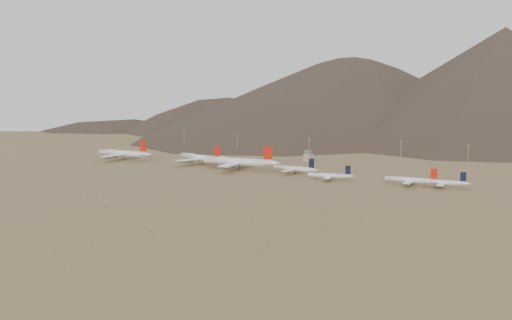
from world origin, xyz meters
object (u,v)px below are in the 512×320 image
Objects in this scene: widebody_centre at (200,158)px; narrowbody_a at (295,169)px; widebody_east at (238,161)px; narrowbody_b at (331,176)px; control_tower at (308,157)px; widebody_west at (123,153)px.

widebody_centre is 111.05m from narrowbody_a.
widebody_east reaches higher than narrowbody_b.
widebody_east is 6.51× the size of control_tower.
control_tower is at bearing 22.98° from widebody_west.
widebody_west is at bearing 171.72° from widebody_east.
narrowbody_a is (57.60, 6.50, -3.14)m from widebody_east.
widebody_centre is 5.77× the size of control_tower.
narrowbody_a reaches higher than narrowbody_b.
narrowbody_b is (247.98, -1.06, -3.30)m from widebody_west.
widebody_west is 6.11× the size of control_tower.
widebody_centre is 54.20m from widebody_east.
widebody_east reaches higher than control_tower.
widebody_centre is at bearing 155.24° from narrowbody_b.
widebody_east is (148.99, 7.33, 0.57)m from widebody_west.
widebody_west reaches higher than narrowbody_b.
narrowbody_a is 1.22× the size of narrowbody_b.
narrowbody_b reaches higher than control_tower.
widebody_east reaches higher than widebody_centre.
widebody_east is at bearing 156.99° from narrowbody_b.
widebody_west is 207.07m from narrowbody_a.
widebody_centre is at bearing 159.11° from widebody_east.
narrowbody_a is at bearing 11.59° from widebody_centre.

